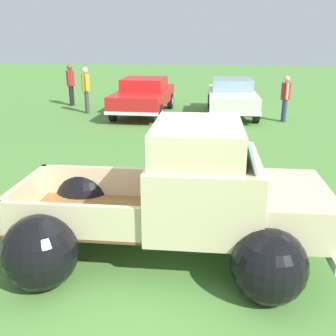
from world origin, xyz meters
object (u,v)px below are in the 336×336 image
Objects in this scene: spectator_0 at (71,82)px; lane_cone_0 at (271,184)px; vintage_pickup_truck at (184,205)px; spectator_1 at (285,96)px; spectator_2 at (86,87)px; show_car_1 at (232,96)px; show_car_0 at (144,95)px.

lane_cone_0 is at bearing -50.70° from spectator_0.
spectator_1 is (2.96, 9.67, 0.19)m from vintage_pickup_truck.
spectator_2 is at bearing 172.89° from spectator_1.
spectator_2 reaches higher than lane_cone_0.
show_car_1 is 2.64× the size of spectator_1.
spectator_0 reaches higher than lane_cone_0.
spectator_0 is 0.99× the size of spectator_2.
show_car_0 reaches higher than lane_cone_0.
lane_cone_0 is (6.32, -8.34, -0.76)m from spectator_2.
spectator_1 is (5.40, -0.85, 0.16)m from show_car_0.
spectator_2 is (-7.77, 0.81, 0.12)m from spectator_1.
show_car_0 is 7.45× the size of lane_cone_0.
vintage_pickup_truck reaches higher than spectator_2.
show_car_1 is 8.61m from lane_cone_0.
vintage_pickup_truck is at bearing -108.22° from spectator_1.
lane_cone_0 is (1.51, 2.14, -0.45)m from vintage_pickup_truck.
vintage_pickup_truck is at bearing 14.38° from show_car_0.
show_car_0 is at bearing 155.71° from spectator_2.
show_car_0 is 2.82× the size of spectator_1.
spectator_2 is at bearing -87.45° from show_car_0.
show_car_1 is 6.98× the size of lane_cone_0.
spectator_1 is 2.65× the size of lane_cone_0.
spectator_2 is at bearing -51.39° from spectator_0.
vintage_pickup_truck is 1.06× the size of show_car_1.
vintage_pickup_truck is at bearing 89.18° from spectator_2.
vintage_pickup_truck is 10.12m from spectator_1.
lane_cone_0 is (0.45, -8.59, -0.47)m from show_car_1.
spectator_1 is at bearing 59.70° from show_car_1.
spectator_2 is (-4.81, 10.48, 0.31)m from vintage_pickup_truck.
spectator_2 is at bearing -88.79° from show_car_1.
show_car_0 is (-2.43, 10.53, 0.03)m from vintage_pickup_truck.
vintage_pickup_truck is 2.66m from lane_cone_0.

